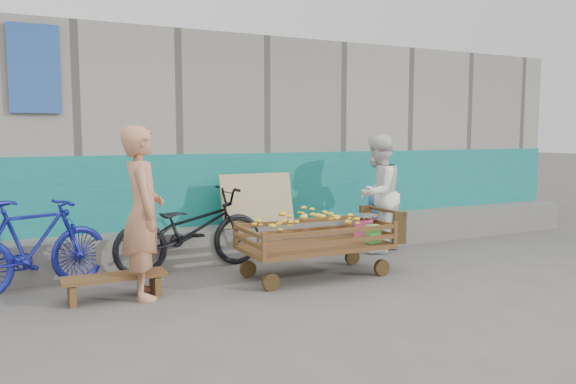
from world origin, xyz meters
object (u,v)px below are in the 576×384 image
bench (115,281)px  woman (378,194)px  banana_cart (313,231)px  vendor_man (143,213)px  bicycle_dark (190,230)px  bicycle_blue (33,246)px  child (376,221)px

bench → woman: (3.71, 0.71, 0.64)m
banana_cart → vendor_man: bearing=178.5°
bicycle_dark → bicycle_blue: size_ratio=1.15×
banana_cart → woman: size_ratio=1.14×
child → bicycle_dark: size_ratio=0.44×
vendor_man → child: vendor_man is taller
banana_cart → bicycle_blue: size_ratio=1.14×
bench → banana_cart: bearing=-2.6°
banana_cart → bicycle_dark: bicycle_dark is taller
bicycle_blue → vendor_man: bearing=-145.7°
vendor_man → woman: size_ratio=1.06×
banana_cart → woman: woman is taller
vendor_man → bicycle_blue: vendor_man is taller
woman → child: (0.07, 0.12, -0.41)m
banana_cart → bicycle_blue: bicycle_blue is taller
bench → woman: woman is taller
bicycle_dark → bicycle_blue: bearing=90.4°
vendor_man → child: (3.49, 0.89, -0.46)m
child → woman: bearing=39.9°
banana_cart → bench: size_ratio=1.86×
bicycle_dark → vendor_man: bearing=134.0°
banana_cart → bench: banana_cart is taller
bench → vendor_man: vendor_man is taller
banana_cart → bicycle_blue: (-2.94, 0.75, -0.05)m
vendor_man → banana_cart: bearing=-85.2°
bench → bicycle_blue: size_ratio=0.61×
bench → child: 3.87m
bicycle_dark → banana_cart: bearing=-134.9°
woman → bicycle_blue: bearing=-28.4°
vendor_man → woman: 3.50m
bench → woman: 3.83m
woman → child: woman is taller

